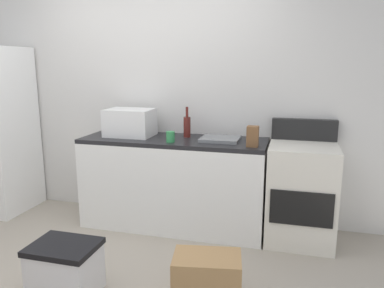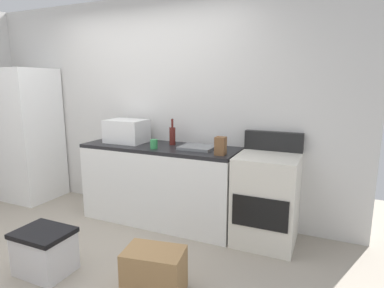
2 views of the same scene
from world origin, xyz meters
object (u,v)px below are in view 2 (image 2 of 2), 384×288
Objects in this scene: wine_bottle at (172,135)px; storage_bin at (45,251)px; refrigerator at (28,135)px; coffee_mug at (154,144)px; cardboard_box_small at (154,272)px; knife_block at (221,146)px; stove_oven at (266,198)px; microwave at (127,131)px.

wine_bottle reaches higher than storage_bin.
refrigerator is 17.88× the size of coffee_mug.
storage_bin reaches higher than cardboard_box_small.
coffee_mug is 0.76m from knife_block.
coffee_mug reaches higher than cardboard_box_small.
knife_block is at bearing 80.47° from cardboard_box_small.
wine_bottle reaches higher than cardboard_box_small.
refrigerator is 2.16m from wine_bottle.
storage_bin is (-1.61, -1.32, -0.27)m from stove_oven.
stove_oven reaches higher than knife_block.
coffee_mug is (2.08, -0.12, 0.06)m from refrigerator.
storage_bin is at bearing -171.84° from cardboard_box_small.
stove_oven is 2.42× the size of cardboard_box_small.
stove_oven reaches higher than storage_bin.
microwave is (-1.68, 0.02, 0.57)m from stove_oven.
cardboard_box_small is 1.00m from storage_bin.
wine_bottle is at bearing 8.37° from microwave.
stove_oven is at bearing 0.97° from refrigerator.
knife_block is 1.83m from storage_bin.
storage_bin is at bearing -86.63° from microwave.
microwave is at bearing 179.29° from stove_oven.
cardboard_box_small is (0.50, -1.29, -0.83)m from wine_bottle.
coffee_mug is at bearing 120.08° from cardboard_box_small.
stove_oven is at bearing 8.32° from coffee_mug.
storage_bin is (-0.41, -1.15, -0.76)m from coffee_mug.
coffee_mug is at bearing -171.68° from stove_oven.
cardboard_box_small is (1.07, -1.20, -0.86)m from microwave.
refrigerator reaches higher than cardboard_box_small.
wine_bottle is 0.66× the size of cardboard_box_small.
wine_bottle is at bearing 174.62° from stove_oven.
microwave reaches higher than knife_block.
wine_bottle is 1.72m from storage_bin.
knife_block is at bearing -21.79° from wine_bottle.
refrigerator is 3.94× the size of cardboard_box_small.
refrigerator reaches higher than stove_oven.
wine_bottle is (2.16, 0.16, 0.12)m from refrigerator.
knife_block is (-0.44, -0.16, 0.52)m from stove_oven.
cardboard_box_small is at bearing -48.25° from microwave.
stove_oven is at bearing -0.71° from microwave.
refrigerator is 2.21m from storage_bin.
wine_bottle is 0.65× the size of storage_bin.
knife_block is 1.31m from cardboard_box_small.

